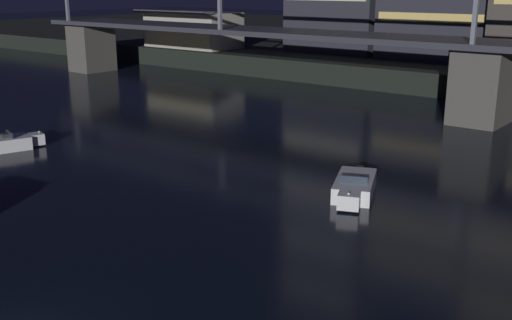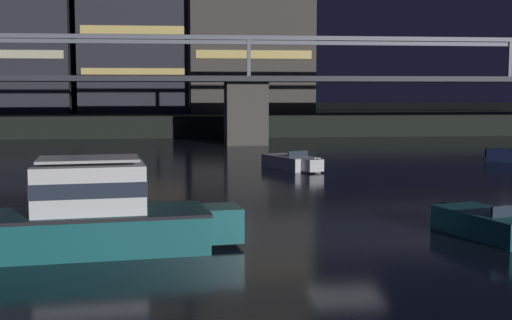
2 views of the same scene
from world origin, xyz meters
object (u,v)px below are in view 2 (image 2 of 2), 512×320
at_px(cabin_cruiser_near_left, 80,217).
at_px(speedboat_mid_center, 292,162).
at_px(river_bridge, 246,93).
at_px(speedboat_near_right, 495,225).
at_px(tower_west_tall, 135,12).

relative_size(cabin_cruiser_near_left, speedboat_mid_center, 1.85).
bearing_deg(speedboat_mid_center, river_bridge, 92.76).
bearing_deg(river_bridge, speedboat_near_right, -83.78).
xyz_separation_m(speedboat_near_right, speedboat_mid_center, (-3.39, 19.93, 0.00)).
bearing_deg(river_bridge, tower_west_tall, 119.50).
relative_size(river_bridge, speedboat_mid_center, 19.58).
relative_size(tower_west_tall, speedboat_mid_center, 4.64).
xyz_separation_m(cabin_cruiser_near_left, speedboat_near_right, (13.00, 0.58, -0.64)).
bearing_deg(speedboat_near_right, tower_west_tall, 104.42).
xyz_separation_m(river_bridge, speedboat_mid_center, (0.97, -20.08, -4.14)).
relative_size(tower_west_tall, cabin_cruiser_near_left, 2.50).
relative_size(river_bridge, speedboat_near_right, 18.99).
bearing_deg(river_bridge, cabin_cruiser_near_left, -102.01).
distance_m(speedboat_near_right, speedboat_mid_center, 20.22).
height_order(tower_west_tall, cabin_cruiser_near_left, tower_west_tall).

